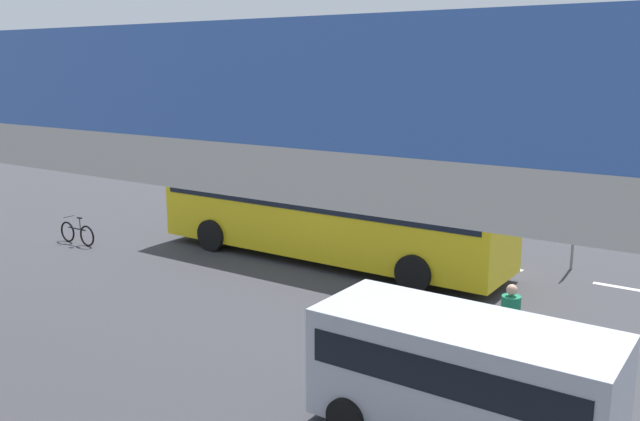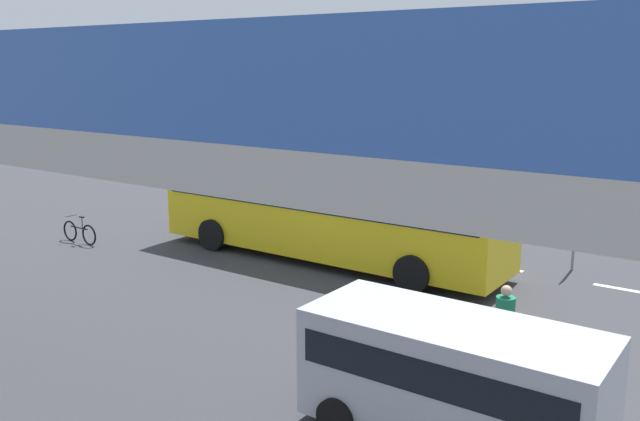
{
  "view_description": "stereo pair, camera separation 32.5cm",
  "coord_description": "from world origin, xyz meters",
  "px_view_note": "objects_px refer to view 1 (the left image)",
  "views": [
    {
      "loc": [
        -10.94,
        16.85,
        6.04
      ],
      "look_at": [
        0.6,
        -0.06,
        1.6
      ],
      "focal_mm": 38.19,
      "sensor_mm": 36.0,
      "label": 1
    },
    {
      "loc": [
        -11.21,
        16.66,
        6.04
      ],
      "look_at": [
        0.6,
        -0.06,
        1.6
      ],
      "focal_mm": 38.19,
      "sensor_mm": 36.0,
      "label": 2
    }
  ],
  "objects_px": {
    "parked_van": "(462,372)",
    "traffic_sign": "(576,207)",
    "city_bus": "(326,201)",
    "pedestrian": "(510,328)",
    "bicycle_black": "(77,233)"
  },
  "relations": [
    {
      "from": "parked_van",
      "to": "traffic_sign",
      "type": "height_order",
      "value": "traffic_sign"
    },
    {
      "from": "traffic_sign",
      "to": "parked_van",
      "type": "bearing_deg",
      "value": 95.27
    },
    {
      "from": "city_bus",
      "to": "parked_van",
      "type": "height_order",
      "value": "city_bus"
    },
    {
      "from": "traffic_sign",
      "to": "pedestrian",
      "type": "bearing_deg",
      "value": 95.52
    },
    {
      "from": "city_bus",
      "to": "pedestrian",
      "type": "xyz_separation_m",
      "value": [
        -7.4,
        4.49,
        -1.0
      ]
    },
    {
      "from": "parked_van",
      "to": "pedestrian",
      "type": "relative_size",
      "value": 2.68
    },
    {
      "from": "parked_van",
      "to": "bicycle_black",
      "type": "relative_size",
      "value": 2.71
    },
    {
      "from": "pedestrian",
      "to": "traffic_sign",
      "type": "relative_size",
      "value": 0.64
    },
    {
      "from": "bicycle_black",
      "to": "pedestrian",
      "type": "xyz_separation_m",
      "value": [
        -15.43,
        1.22,
        0.51
      ]
    },
    {
      "from": "bicycle_black",
      "to": "traffic_sign",
      "type": "distance_m",
      "value": 16.14
    },
    {
      "from": "city_bus",
      "to": "bicycle_black",
      "type": "height_order",
      "value": "city_bus"
    },
    {
      "from": "city_bus",
      "to": "bicycle_black",
      "type": "distance_m",
      "value": 8.8
    },
    {
      "from": "bicycle_black",
      "to": "traffic_sign",
      "type": "relative_size",
      "value": 0.63
    },
    {
      "from": "city_bus",
      "to": "traffic_sign",
      "type": "relative_size",
      "value": 4.12
    },
    {
      "from": "parked_van",
      "to": "bicycle_black",
      "type": "height_order",
      "value": "parked_van"
    }
  ]
}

